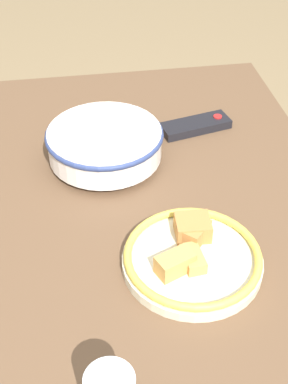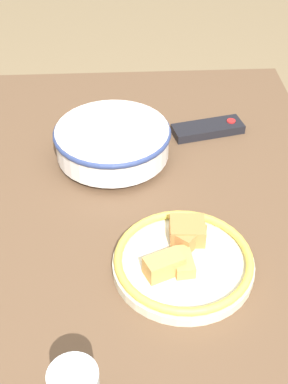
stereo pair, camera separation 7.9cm
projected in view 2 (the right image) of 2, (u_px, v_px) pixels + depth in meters
name	position (u px, v px, depth m)	size (l,w,h in m)	color
dining_table	(137.00, 258.00, 1.06)	(1.21, 0.82, 0.74)	brown
noodle_bowl	(113.00, 141.00, 1.13)	(0.25, 0.25, 0.08)	silver
food_plate	(183.00, 260.00, 0.90)	(0.24, 0.24, 0.05)	beige
tv_remote	(208.00, 129.00, 1.23)	(0.09, 0.17, 0.02)	black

